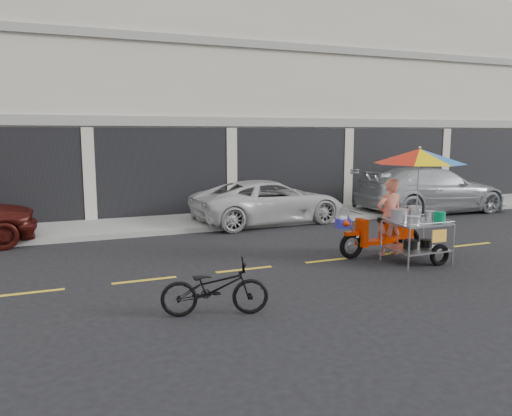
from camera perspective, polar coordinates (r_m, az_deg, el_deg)
name	(u,v)px	position (r m, az deg, el deg)	size (l,w,h in m)	color
ground	(330,260)	(11.01, 8.48, -5.92)	(90.00, 90.00, 0.00)	black
sidewalk	(242,217)	(15.87, -1.61, -1.08)	(45.00, 3.00, 0.15)	gray
shophouse_block	(262,97)	(21.46, 0.70, 12.58)	(36.00, 8.11, 10.40)	beige
centerline	(330,260)	(11.01, 8.48, -5.90)	(42.00, 0.10, 0.01)	gold
white_pickup	(269,202)	(15.26, 1.50, 0.75)	(2.18, 4.74, 1.32)	silver
silver_pickup	(431,190)	(18.33, 19.38, 1.98)	(2.20, 5.41, 1.57)	#B5B9BD
near_bicycle	(215,288)	(7.64, -4.73, -9.08)	(0.57, 1.63, 0.85)	black
food_vendor_rig	(407,189)	(11.17, 16.87, 2.13)	(2.43, 1.95, 2.47)	black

